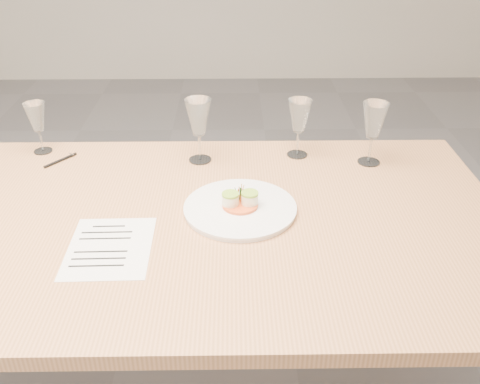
{
  "coord_description": "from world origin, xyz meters",
  "views": [
    {
      "loc": [
        0.44,
        -1.24,
        1.55
      ],
      "look_at": [
        0.46,
        0.05,
        0.8
      ],
      "focal_mm": 40.0,
      "sensor_mm": 36.0,
      "label": 1
    }
  ],
  "objects_px": {
    "dining_table": "(78,238)",
    "wine_glass_1": "(37,118)",
    "wine_glass_2": "(198,119)",
    "wine_glass_3": "(299,117)",
    "wine_glass_4": "(374,122)",
    "dinner_plate": "(240,207)",
    "recipe_sheet": "(110,247)",
    "ballpoint_pen": "(61,160)"
  },
  "relations": [
    {
      "from": "ballpoint_pen",
      "to": "wine_glass_3",
      "type": "distance_m",
      "value": 0.8
    },
    {
      "from": "ballpoint_pen",
      "to": "dining_table",
      "type": "bearing_deg",
      "value": -120.97
    },
    {
      "from": "dining_table",
      "to": "wine_glass_4",
      "type": "height_order",
      "value": "wine_glass_4"
    },
    {
      "from": "wine_glass_1",
      "to": "wine_glass_3",
      "type": "xyz_separation_m",
      "value": [
        0.87,
        -0.04,
        0.01
      ]
    },
    {
      "from": "wine_glass_1",
      "to": "ballpoint_pen",
      "type": "bearing_deg",
      "value": -43.36
    },
    {
      "from": "recipe_sheet",
      "to": "wine_glass_2",
      "type": "xyz_separation_m",
      "value": [
        0.21,
        0.49,
        0.15
      ]
    },
    {
      "from": "wine_glass_1",
      "to": "wine_glass_2",
      "type": "distance_m",
      "value": 0.55
    },
    {
      "from": "dining_table",
      "to": "wine_glass_2",
      "type": "bearing_deg",
      "value": 46.8
    },
    {
      "from": "recipe_sheet",
      "to": "wine_glass_1",
      "type": "xyz_separation_m",
      "value": [
        -0.34,
        0.56,
        0.12
      ]
    },
    {
      "from": "dining_table",
      "to": "dinner_plate",
      "type": "xyz_separation_m",
      "value": [
        0.46,
        0.03,
        0.08
      ]
    },
    {
      "from": "recipe_sheet",
      "to": "ballpoint_pen",
      "type": "xyz_separation_m",
      "value": [
        -0.26,
        0.49,
        0.0
      ]
    },
    {
      "from": "ballpoint_pen",
      "to": "wine_glass_1",
      "type": "xyz_separation_m",
      "value": [
        -0.08,
        0.08,
        0.12
      ]
    },
    {
      "from": "dinner_plate",
      "to": "wine_glass_3",
      "type": "distance_m",
      "value": 0.42
    },
    {
      "from": "wine_glass_2",
      "to": "wine_glass_3",
      "type": "bearing_deg",
      "value": 5.99
    },
    {
      "from": "dining_table",
      "to": "wine_glass_1",
      "type": "bearing_deg",
      "value": 116.83
    },
    {
      "from": "dinner_plate",
      "to": "wine_glass_4",
      "type": "xyz_separation_m",
      "value": [
        0.43,
        0.3,
        0.13
      ]
    },
    {
      "from": "dinner_plate",
      "to": "ballpoint_pen",
      "type": "relative_size",
      "value": 3.03
    },
    {
      "from": "dinner_plate",
      "to": "wine_glass_2",
      "type": "height_order",
      "value": "wine_glass_2"
    },
    {
      "from": "ballpoint_pen",
      "to": "wine_glass_4",
      "type": "relative_size",
      "value": 0.51
    },
    {
      "from": "wine_glass_1",
      "to": "dining_table",
      "type": "bearing_deg",
      "value": -63.17
    },
    {
      "from": "dining_table",
      "to": "recipe_sheet",
      "type": "xyz_separation_m",
      "value": [
        0.12,
        -0.14,
        0.07
      ]
    },
    {
      "from": "wine_glass_1",
      "to": "wine_glass_3",
      "type": "relative_size",
      "value": 0.89
    },
    {
      "from": "dining_table",
      "to": "wine_glass_2",
      "type": "height_order",
      "value": "wine_glass_2"
    },
    {
      "from": "dining_table",
      "to": "wine_glass_4",
      "type": "relative_size",
      "value": 11.61
    },
    {
      "from": "wine_glass_3",
      "to": "wine_glass_2",
      "type": "bearing_deg",
      "value": -174.01
    },
    {
      "from": "wine_glass_1",
      "to": "wine_glass_2",
      "type": "height_order",
      "value": "wine_glass_2"
    },
    {
      "from": "recipe_sheet",
      "to": "wine_glass_4",
      "type": "relative_size",
      "value": 1.31
    },
    {
      "from": "dining_table",
      "to": "wine_glass_4",
      "type": "distance_m",
      "value": 0.97
    },
    {
      "from": "recipe_sheet",
      "to": "wine_glass_2",
      "type": "height_order",
      "value": "wine_glass_2"
    },
    {
      "from": "wine_glass_1",
      "to": "wine_glass_3",
      "type": "height_order",
      "value": "wine_glass_3"
    },
    {
      "from": "ballpoint_pen",
      "to": "wine_glass_3",
      "type": "height_order",
      "value": "wine_glass_3"
    },
    {
      "from": "wine_glass_2",
      "to": "recipe_sheet",
      "type": "bearing_deg",
      "value": -112.77
    },
    {
      "from": "wine_glass_4",
      "to": "wine_glass_1",
      "type": "bearing_deg",
      "value": 174.85
    },
    {
      "from": "dinner_plate",
      "to": "ballpoint_pen",
      "type": "height_order",
      "value": "dinner_plate"
    },
    {
      "from": "wine_glass_3",
      "to": "wine_glass_4",
      "type": "bearing_deg",
      "value": -14.21
    },
    {
      "from": "dinner_plate",
      "to": "wine_glass_2",
      "type": "relative_size",
      "value": 1.5
    },
    {
      "from": "dining_table",
      "to": "wine_glass_3",
      "type": "relative_size",
      "value": 12.23
    },
    {
      "from": "wine_glass_2",
      "to": "wine_glass_3",
      "type": "xyz_separation_m",
      "value": [
        0.33,
        0.03,
        -0.01
      ]
    },
    {
      "from": "dinner_plate",
      "to": "recipe_sheet",
      "type": "relative_size",
      "value": 1.18
    },
    {
      "from": "dinner_plate",
      "to": "wine_glass_1",
      "type": "relative_size",
      "value": 1.81
    },
    {
      "from": "recipe_sheet",
      "to": "wine_glass_4",
      "type": "height_order",
      "value": "wine_glass_4"
    },
    {
      "from": "ballpoint_pen",
      "to": "wine_glass_1",
      "type": "bearing_deg",
      "value": 84.67
    }
  ]
}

